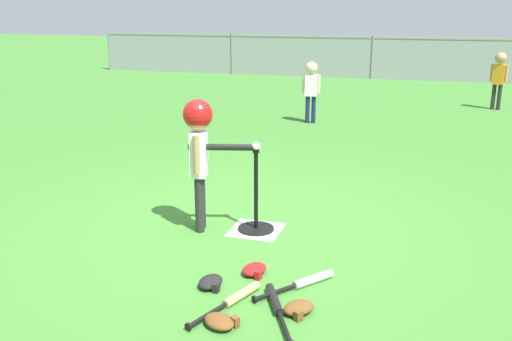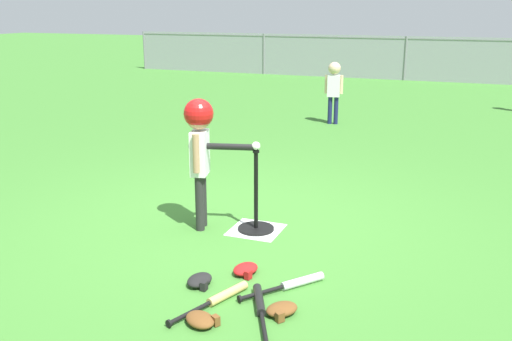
% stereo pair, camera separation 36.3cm
% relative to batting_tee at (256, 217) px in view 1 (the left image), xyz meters
% --- Properties ---
extents(ground_plane, '(60.00, 60.00, 0.00)m').
position_rel_batting_tee_xyz_m(ground_plane, '(-0.17, 0.05, -0.12)').
color(ground_plane, '#3D7A2D').
extents(home_plate, '(0.44, 0.44, 0.01)m').
position_rel_batting_tee_xyz_m(home_plate, '(0.00, 0.00, -0.12)').
color(home_plate, white).
rests_on(home_plate, ground_plane).
extents(batting_tee, '(0.32, 0.32, 0.73)m').
position_rel_batting_tee_xyz_m(batting_tee, '(0.00, 0.00, 0.00)').
color(batting_tee, black).
rests_on(batting_tee, ground_plane).
extents(baseball_on_tee, '(0.07, 0.07, 0.07)m').
position_rel_batting_tee_xyz_m(baseball_on_tee, '(0.00, 0.00, 0.65)').
color(baseball_on_tee, white).
rests_on(baseball_on_tee, batting_tee).
extents(batter_child, '(0.63, 0.32, 1.16)m').
position_rel_batting_tee_xyz_m(batter_child, '(-0.47, -0.12, 0.71)').
color(batter_child, '#262626').
rests_on(batter_child, ground_plane).
extents(fielder_near_right, '(0.31, 0.21, 1.08)m').
position_rel_batting_tee_xyz_m(fielder_near_right, '(2.61, 7.22, 0.58)').
color(fielder_near_right, '#262626').
rests_on(fielder_near_right, ground_plane).
extents(fielder_deep_left, '(0.30, 0.20, 1.03)m').
position_rel_batting_tee_xyz_m(fielder_deep_left, '(-0.52, 4.91, 0.54)').
color(fielder_deep_left, '#191E4C').
rests_on(fielder_deep_left, ground_plane).
extents(spare_bat_silver, '(0.47, 0.57, 0.06)m').
position_rel_batting_tee_xyz_m(spare_bat_silver, '(0.64, -0.91, -0.09)').
color(spare_bat_silver, silver).
rests_on(spare_bat_silver, ground_plane).
extents(spare_bat_wood, '(0.30, 0.67, 0.06)m').
position_rel_batting_tee_xyz_m(spare_bat_wood, '(0.24, -1.28, -0.09)').
color(spare_bat_wood, '#DBB266').
rests_on(spare_bat_wood, ground_plane).
extents(spare_bat_black, '(0.36, 0.67, 0.06)m').
position_rel_batting_tee_xyz_m(spare_bat_black, '(0.53, -1.28, -0.09)').
color(spare_bat_black, black).
rests_on(spare_bat_black, ground_plane).
extents(glove_by_plate, '(0.27, 0.25, 0.07)m').
position_rel_batting_tee_xyz_m(glove_by_plate, '(0.25, -1.59, -0.08)').
color(glove_by_plate, brown).
rests_on(glove_by_plate, ground_plane).
extents(glove_near_bats, '(0.26, 0.27, 0.07)m').
position_rel_batting_tee_xyz_m(glove_near_bats, '(0.68, -1.29, -0.08)').
color(glove_near_bats, brown).
rests_on(glove_near_bats, ground_plane).
extents(glove_tossed_aside, '(0.21, 0.25, 0.07)m').
position_rel_batting_tee_xyz_m(glove_tossed_aside, '(0.24, -0.83, -0.08)').
color(glove_tossed_aside, '#B21919').
rests_on(glove_tossed_aside, ground_plane).
extents(glove_outfield_drop, '(0.18, 0.23, 0.07)m').
position_rel_batting_tee_xyz_m(glove_outfield_drop, '(0.00, -1.11, -0.08)').
color(glove_outfield_drop, black).
rests_on(glove_outfield_drop, ground_plane).
extents(outfield_fence, '(16.06, 0.06, 1.15)m').
position_rel_batting_tee_xyz_m(outfield_fence, '(-0.17, 11.38, 0.50)').
color(outfield_fence, slate).
rests_on(outfield_fence, ground_plane).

